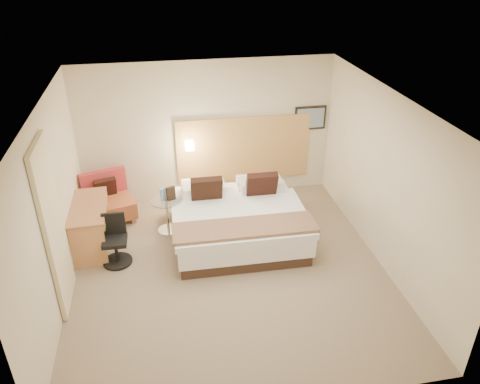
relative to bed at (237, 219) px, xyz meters
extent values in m
cube|color=#837058|center=(-0.29, -0.90, -0.36)|extent=(4.80, 5.00, 0.02)
cube|color=silver|center=(-0.29, -0.90, 2.36)|extent=(4.80, 5.00, 0.02)
cube|color=beige|center=(-0.29, 1.61, 1.00)|extent=(4.80, 0.02, 2.70)
cube|color=beige|center=(-0.29, -3.41, 1.00)|extent=(4.80, 0.02, 2.70)
cube|color=beige|center=(-2.70, -0.90, 1.00)|extent=(0.02, 5.00, 2.70)
cube|color=beige|center=(2.12, -0.90, 1.00)|extent=(0.02, 5.00, 2.70)
cube|color=#BD8949|center=(0.41, 1.57, 0.60)|extent=(2.60, 0.04, 1.30)
cube|color=black|center=(1.73, 1.58, 1.15)|extent=(0.62, 0.03, 0.47)
cube|color=gray|center=(1.73, 1.56, 1.15)|extent=(0.54, 0.01, 0.39)
cylinder|color=silver|center=(-0.64, 1.52, 0.80)|extent=(0.02, 0.12, 0.02)
cube|color=#FFEDC6|center=(-0.64, 1.46, 0.80)|extent=(0.15, 0.15, 0.15)
cube|color=beige|center=(-2.65, -1.15, 0.87)|extent=(0.06, 0.90, 2.42)
cylinder|color=#89B0D5|center=(-1.23, 0.40, 0.39)|extent=(0.09, 0.09, 0.22)
cylinder|color=#839BCB|center=(-1.18, 0.45, 0.39)|extent=(0.09, 0.09, 0.22)
cube|color=#302013|center=(-1.08, 0.40, 0.40)|extent=(0.16, 0.10, 0.25)
cube|color=#39251C|center=(0.00, 0.00, -0.25)|extent=(2.09, 2.09, 0.19)
cube|color=white|center=(0.00, 0.00, 0.00)|extent=(2.15, 2.15, 0.32)
cube|color=white|center=(0.00, -0.30, 0.22)|extent=(2.21, 1.56, 0.11)
cube|color=white|center=(-0.50, 0.79, 0.26)|extent=(0.75, 0.41, 0.19)
cube|color=silver|center=(0.52, 0.77, 0.26)|extent=(0.75, 0.41, 0.19)
cube|color=white|center=(-0.50, 0.51, 0.36)|extent=(0.75, 0.41, 0.19)
cube|color=silver|center=(0.52, 0.50, 0.36)|extent=(0.75, 0.41, 0.19)
cube|color=black|center=(-0.47, 0.30, 0.45)|extent=(0.53, 0.29, 0.54)
cube|color=black|center=(0.48, 0.29, 0.45)|extent=(0.53, 0.29, 0.54)
cube|color=#DC612D|center=(-0.01, -0.73, 0.29)|extent=(2.24, 0.61, 0.05)
cube|color=tan|center=(-2.41, 0.59, -0.30)|extent=(0.10, 0.10, 0.10)
cube|color=#B07553|center=(-1.78, 0.79, -0.30)|extent=(0.10, 0.10, 0.10)
cube|color=#A48E4D|center=(-2.58, 1.14, -0.30)|extent=(0.10, 0.10, 0.10)
cube|color=#9F814B|center=(-1.95, 1.34, -0.30)|extent=(0.10, 0.10, 0.10)
cube|color=#AA532D|center=(-2.18, 0.96, -0.09)|extent=(1.00, 0.93, 0.31)
cube|color=#B12F33|center=(-2.27, 1.25, 0.29)|extent=(0.82, 0.36, 0.46)
cube|color=black|center=(-2.23, 1.14, 0.22)|extent=(0.43, 0.30, 0.40)
cylinder|color=white|center=(-1.17, 0.41, -0.34)|extent=(0.49, 0.49, 0.02)
cylinder|color=silver|center=(-1.17, 0.41, -0.03)|extent=(0.06, 0.06, 0.58)
cylinder|color=white|center=(-1.17, 0.41, 0.27)|extent=(0.72, 0.72, 0.01)
cube|color=#A76841|center=(-2.43, 0.16, 0.41)|extent=(0.62, 1.27, 0.04)
cube|color=tan|center=(-2.41, -0.43, 0.02)|extent=(0.52, 0.06, 0.74)
cube|color=#C2814C|center=(-2.45, 0.74, 0.02)|extent=(0.52, 0.06, 0.74)
cube|color=#B59D47|center=(-2.38, 0.16, 0.33)|extent=(0.51, 1.19, 0.10)
cylinder|color=black|center=(-2.01, -0.39, -0.32)|extent=(0.48, 0.48, 0.04)
cylinder|color=black|center=(-2.01, -0.39, -0.13)|extent=(0.06, 0.06, 0.36)
cube|color=black|center=(-2.01, -0.39, 0.07)|extent=(0.39, 0.39, 0.06)
cube|color=black|center=(-2.01, -0.22, 0.29)|extent=(0.36, 0.06, 0.37)
camera|label=1|loc=(-1.18, -6.67, 4.23)|focal=35.00mm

